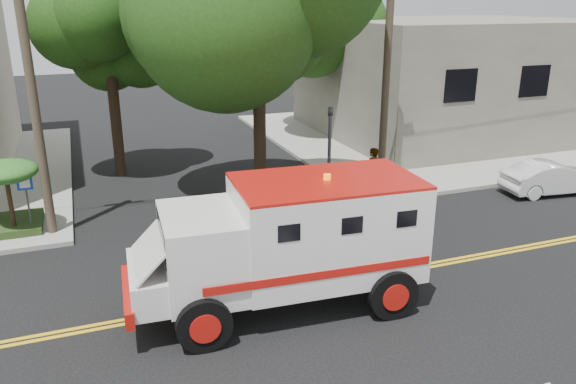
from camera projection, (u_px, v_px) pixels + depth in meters
name	position (u px, v px, depth m)	size (l,w,h in m)	color
ground	(283.00, 293.00, 14.39)	(100.00, 100.00, 0.00)	black
sidewalk_ne	(429.00, 135.00, 30.80)	(17.00, 17.00, 0.15)	gray
building_right	(452.00, 76.00, 30.74)	(14.00, 12.00, 6.00)	#646056
utility_pole_left	(33.00, 94.00, 16.38)	(0.28, 0.28, 9.00)	#382D23
utility_pole_right	(386.00, 75.00, 20.51)	(0.28, 0.28, 9.00)	#382D23
tree_left	(116.00, 37.00, 22.07)	(4.48, 4.20, 7.70)	black
tree_right	(338.00, 20.00, 29.31)	(4.80, 4.50, 8.20)	black
traffic_signal	(329.00, 145.00, 19.88)	(0.15, 0.18, 3.60)	#3F3F42
accessibility_sign	(27.00, 196.00, 17.35)	(0.45, 0.10, 2.02)	#3F3F42
armored_truck	(290.00, 238.00, 13.24)	(7.07, 3.15, 3.16)	silver
parked_sedan	(552.00, 178.00, 21.57)	(1.33, 3.82, 1.26)	silver
pedestrian_a	(372.00, 172.00, 20.73)	(0.68, 0.44, 1.86)	gray
pedestrian_b	(430.00, 145.00, 25.34)	(0.73, 0.57, 1.51)	gray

